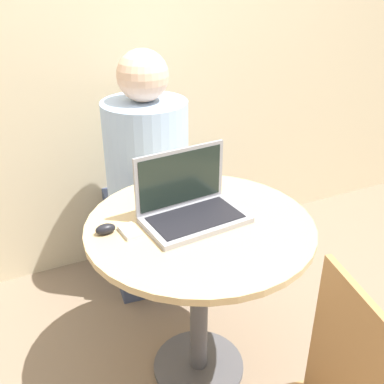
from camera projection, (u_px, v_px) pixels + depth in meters
ground_plane at (198, 367)px, 1.91m from camera, size 12.00×12.00×0.00m
back_wall at (107, 17)px, 2.11m from camera, size 7.00×0.05×2.60m
round_table at (200, 258)px, 1.65m from camera, size 0.81×0.81×0.72m
laptop at (190, 205)px, 1.59m from camera, size 0.37×0.25×0.24m
cell_phone at (130, 231)px, 1.51m from camera, size 0.06×0.09×0.02m
computer_mouse at (105, 229)px, 1.51m from camera, size 0.07×0.04×0.04m
person_seated at (146, 193)px, 2.25m from camera, size 0.42×0.62×1.21m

